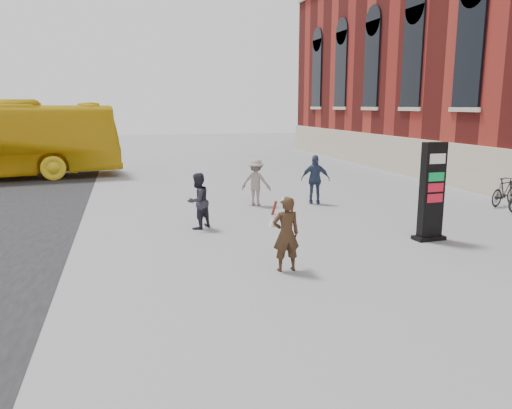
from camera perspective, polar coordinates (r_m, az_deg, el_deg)
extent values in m
plane|color=#9E9EA3|center=(10.56, 6.35, -7.05)|extent=(100.00, 100.00, 0.00)
cube|color=beige|center=(20.31, 25.63, 3.33)|extent=(0.18, 44.00, 1.80)
cube|color=black|center=(13.02, 19.45, 1.38)|extent=(0.60, 0.28, 2.44)
cube|color=black|center=(13.26, 19.12, -3.60)|extent=(0.80, 0.44, 0.10)
cube|color=white|center=(12.92, 19.69, 5.01)|extent=(0.45, 0.30, 0.24)
cube|color=#097D39|center=(12.97, 19.56, 3.08)|extent=(0.45, 0.30, 0.21)
cube|color=#A51022|center=(13.00, 19.48, 1.93)|extent=(0.45, 0.30, 0.21)
cube|color=#A51022|center=(13.05, 19.41, 0.79)|extent=(0.45, 0.30, 0.21)
imported|color=#312113|center=(10.05, 3.46, -3.38)|extent=(0.56, 0.37, 1.54)
cylinder|color=white|center=(9.90, 3.50, 0.53)|extent=(0.22, 0.22, 0.05)
cone|color=white|center=(10.25, 4.05, -1.51)|extent=(0.21, 0.21, 0.37)
cylinder|color=maroon|center=(10.21, 4.07, -0.28)|extent=(0.12, 0.12, 0.32)
cone|color=white|center=(10.14, 2.08, -1.63)|extent=(0.21, 0.21, 0.37)
cylinder|color=maroon|center=(10.09, 2.09, -0.39)|extent=(0.12, 0.12, 0.32)
imported|color=#27252F|center=(13.61, -6.66, 0.41)|extent=(0.94, 0.92, 1.53)
imported|color=gray|center=(16.74, 0.00, 2.57)|extent=(1.17, 1.01, 1.57)
imported|color=navy|center=(17.12, 6.80, 2.86)|extent=(1.06, 0.74, 1.67)
imported|color=black|center=(18.68, 26.56, 1.34)|extent=(1.65, 1.00, 0.96)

